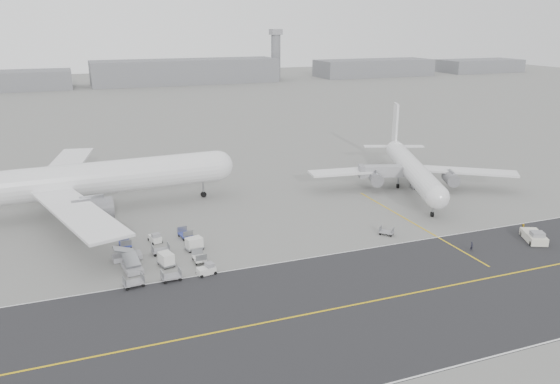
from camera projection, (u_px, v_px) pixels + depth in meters
name	position (u px, v px, depth m)	size (l,w,h in m)	color
ground	(270.00, 258.00, 85.89)	(700.00, 700.00, 0.00)	gray
taxiway	(353.00, 305.00, 71.57)	(220.00, 59.00, 0.03)	#28282B
horizon_buildings	(170.00, 84.00, 327.94)	(520.00, 28.00, 28.00)	gray
control_tower	(276.00, 53.00, 351.41)	(7.00, 7.00, 31.25)	gray
airliner_a	(69.00, 181.00, 103.76)	(65.88, 65.04, 22.71)	white
airliner_b	(412.00, 168.00, 120.48)	(43.59, 44.42, 16.07)	white
pushback_tug	(534.00, 236.00, 92.12)	(4.87, 7.45, 2.16)	silver
jet_bridge	(391.00, 172.00, 120.34)	(14.65, 6.98, 5.51)	gray
gse_cluster	(164.00, 260.00, 85.19)	(18.79, 23.17, 2.19)	#949499
stray_dolly	(386.00, 235.00, 95.26)	(1.51, 2.45, 1.51)	silver
ground_crew_a	(472.00, 246.00, 88.31)	(0.57, 0.38, 1.57)	black
ground_crew_b	(523.00, 229.00, 95.33)	(0.94, 0.73, 1.93)	gold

